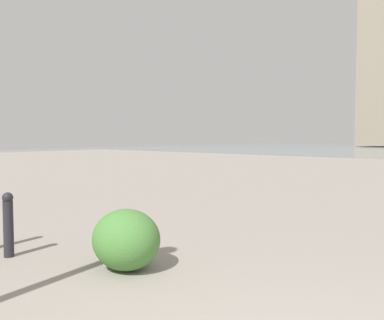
# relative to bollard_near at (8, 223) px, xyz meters

# --- Properties ---
(bollard_near) EXTENTS (0.13, 0.13, 0.80)m
(bollard_near) POSITION_rel_bollard_near_xyz_m (0.00, 0.00, 0.00)
(bollard_near) COLOR #232328
(bollard_near) RESTS_ON ground
(shrub_round) EXTENTS (0.80, 0.72, 0.68)m
(shrub_round) POSITION_rel_bollard_near_xyz_m (-1.47, -0.62, -0.08)
(shrub_round) COLOR #477F38
(shrub_round) RESTS_ON ground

